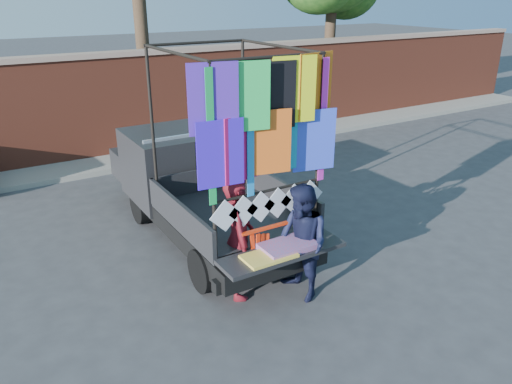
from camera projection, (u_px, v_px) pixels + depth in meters
ground at (277, 274)px, 7.54m from camera, size 90.00×90.00×0.00m
brick_wall at (125, 104)px, 12.59m from camera, size 30.00×0.45×2.61m
curb at (138, 159)px, 12.51m from camera, size 30.00×1.20×0.12m
pickup_truck at (191, 182)px, 8.82m from camera, size 2.07×5.19×3.27m
woman at (238, 237)px, 6.74m from camera, size 0.65×0.76×1.77m
man at (302, 243)px, 6.72m from camera, size 0.62×0.80×1.64m
streamer_bundle at (265, 241)px, 6.66m from camera, size 0.88×0.06×0.61m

